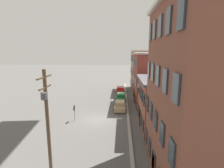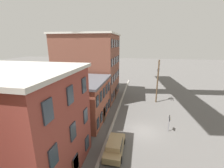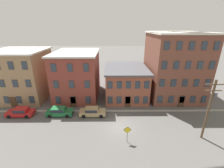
# 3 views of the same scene
# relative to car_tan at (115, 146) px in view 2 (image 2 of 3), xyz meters

# --- Properties ---
(ground_plane) EXTENTS (200.00, 200.00, 0.00)m
(ground_plane) POSITION_rel_car_tan_xyz_m (4.63, -3.23, -0.75)
(ground_plane) COLOR #565451
(kerb_strip) EXTENTS (56.00, 0.36, 0.16)m
(kerb_strip) POSITION_rel_car_tan_xyz_m (4.63, 1.27, -0.67)
(kerb_strip) COLOR #9E998E
(kerb_strip) RESTS_ON ground_plane
(apartment_midblock) EXTENTS (8.83, 11.28, 9.56)m
(apartment_midblock) POSITION_rel_car_tan_xyz_m (-3.84, 8.15, 4.05)
(apartment_midblock) COLOR brown
(apartment_midblock) RESTS_ON ground_plane
(apartment_far) EXTENTS (8.74, 11.18, 6.35)m
(apartment_far) POSITION_rel_car_tan_xyz_m (6.32, 8.10, 2.44)
(apartment_far) COLOR brown
(apartment_far) RESTS_ON ground_plane
(apartment_annex) EXTENTS (10.71, 12.02, 13.30)m
(apartment_annex) POSITION_rel_car_tan_xyz_m (16.39, 8.52, 5.91)
(apartment_annex) COLOR brown
(apartment_annex) RESTS_ON ground_plane
(car_tan) EXTENTS (4.40, 1.92, 1.43)m
(car_tan) POSITION_rel_car_tan_xyz_m (0.00, 0.00, 0.00)
(car_tan) COLOR tan
(car_tan) RESTS_ON ground_plane
(caution_sign) EXTENTS (1.05, 0.08, 2.42)m
(caution_sign) POSITION_rel_car_tan_xyz_m (5.30, -6.36, 0.87)
(caution_sign) COLOR slate
(caution_sign) RESTS_ON ground_plane
(utility_pole) EXTENTS (2.40, 0.44, 8.45)m
(utility_pole) POSITION_rel_car_tan_xyz_m (15.67, -5.61, 4.01)
(utility_pole) COLOR brown
(utility_pole) RESTS_ON ground_plane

